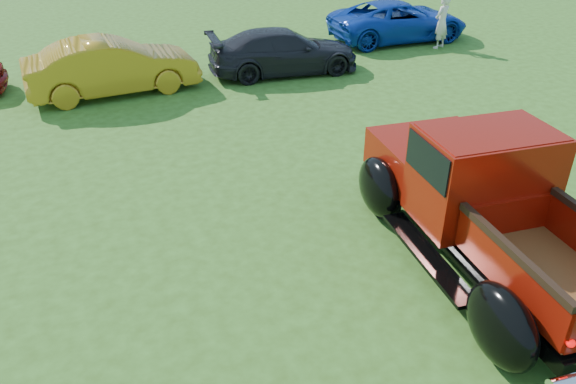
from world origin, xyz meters
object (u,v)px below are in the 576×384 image
(show_car_yellow, at_px, (112,67))
(spectator, at_px, (442,22))
(show_car_blue, at_px, (399,21))
(show_car_grey, at_px, (284,51))
(pickup_truck, at_px, (479,196))

(show_car_yellow, distance_m, spectator, 10.30)
(show_car_yellow, relative_size, show_car_blue, 0.91)
(show_car_blue, bearing_deg, show_car_yellow, 102.11)
(show_car_grey, bearing_deg, show_car_yellow, 94.32)
(pickup_truck, height_order, spectator, pickup_truck)
(show_car_yellow, xyz_separation_m, spectator, (10.30, 0.37, 0.12))
(show_car_yellow, height_order, show_car_blue, show_car_yellow)
(show_car_yellow, relative_size, show_car_grey, 1.01)
(pickup_truck, bearing_deg, show_car_grey, 92.47)
(pickup_truck, height_order, show_car_yellow, pickup_truck)
(show_car_yellow, xyz_separation_m, show_car_grey, (4.67, -0.09, -0.09))
(show_car_grey, distance_m, spectator, 5.65)
(show_car_yellow, height_order, spectator, spectator)
(show_car_grey, distance_m, show_car_blue, 5.19)
(show_car_grey, relative_size, spectator, 2.57)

